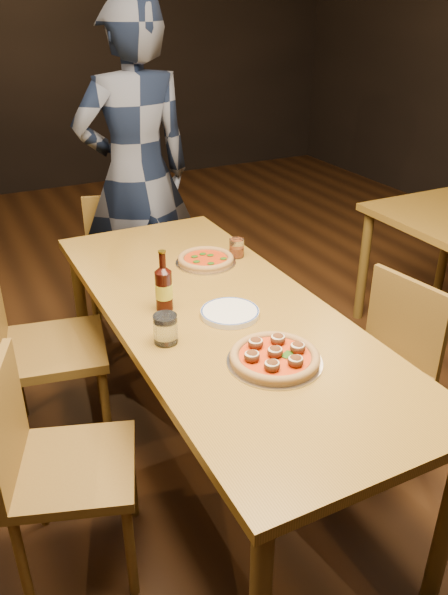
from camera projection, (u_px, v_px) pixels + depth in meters
name	position (u px, v px, depth m)	size (l,w,h in m)	color
ground	(219.00, 455.00, 2.60)	(9.00, 9.00, 0.00)	black
table_main	(218.00, 324.00, 2.29)	(0.80, 2.00, 0.75)	brown
chair_main_nw	(74.00, 466.00, 1.93)	(0.40, 0.40, 0.87)	brown
chair_main_sw	(52.00, 347.00, 2.51)	(0.45, 0.45, 0.95)	brown
chair_main_e	(371.00, 372.00, 2.45)	(0.39, 0.39, 0.84)	brown
chair_end	(122.00, 268.00, 3.38)	(0.39, 0.39, 0.84)	brown
pizza_meatball	(275.00, 357.00, 1.91)	(0.32, 0.32, 0.06)	#B7B7BF
pizza_margherita	(206.00, 259.00, 2.63)	(0.27, 0.27, 0.04)	#B7B7BF
plate_stack	(230.00, 313.00, 2.20)	(0.22, 0.22, 0.02)	white
beer_bottle	(164.00, 289.00, 2.21)	(0.07, 0.07, 0.24)	black
water_glass	(166.00, 329.00, 2.01)	(0.08, 0.08, 0.11)	white
amber_glass	(237.00, 248.00, 2.68)	(0.07, 0.07, 0.09)	#A24212
diner	(137.00, 176.00, 3.28)	(0.68, 0.44, 1.86)	black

